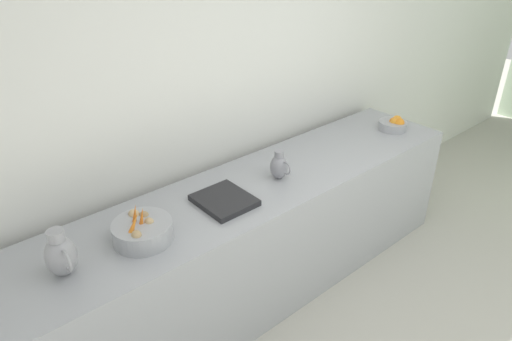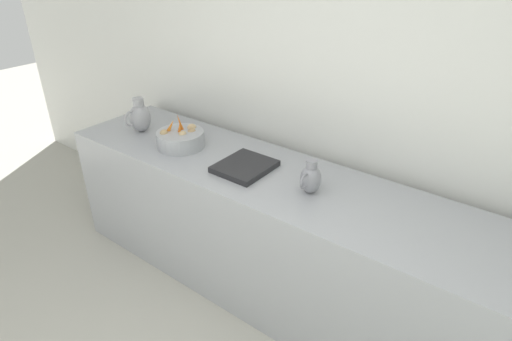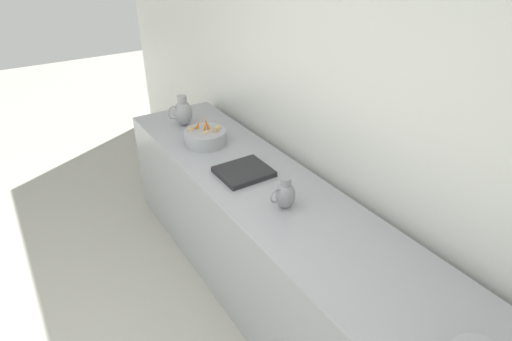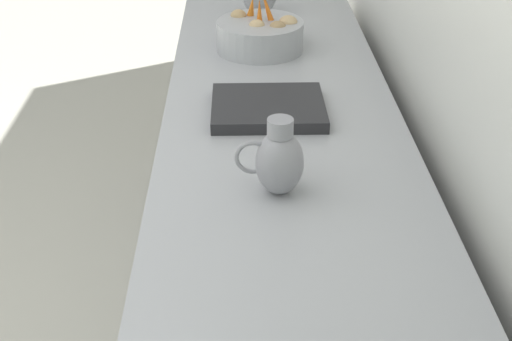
% 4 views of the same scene
% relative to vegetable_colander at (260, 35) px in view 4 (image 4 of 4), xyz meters
% --- Properties ---
extents(prep_counter, '(0.72, 3.32, 0.89)m').
position_rel_vegetable_colander_xyz_m(prep_counter, '(-0.05, 0.86, -0.50)').
color(prep_counter, '#9EA0A5').
rests_on(prep_counter, ground_plane).
extents(vegetable_colander, '(0.32, 0.32, 0.23)m').
position_rel_vegetable_colander_xyz_m(vegetable_colander, '(0.00, 0.00, 0.00)').
color(vegetable_colander, '#9EA0A5').
rests_on(vegetable_colander, prep_counter).
extents(metal_pitcher_short, '(0.17, 0.12, 0.20)m').
position_rel_vegetable_colander_xyz_m(metal_pitcher_short, '(-0.01, 1.01, 0.03)').
color(metal_pitcher_short, gray).
rests_on(metal_pitcher_short, prep_counter).
extents(counter_sink_basin, '(0.34, 0.30, 0.04)m').
position_rel_vegetable_colander_xyz_m(counter_sink_basin, '(-0.01, 0.55, -0.04)').
color(counter_sink_basin, '#232326').
rests_on(counter_sink_basin, prep_counter).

